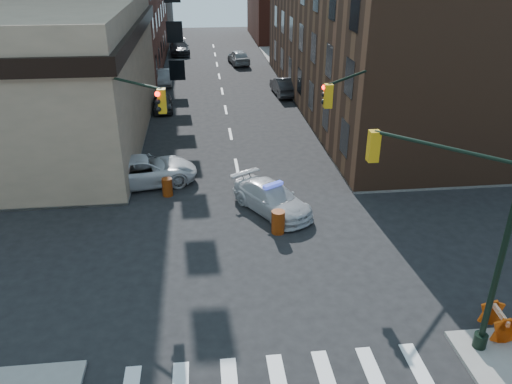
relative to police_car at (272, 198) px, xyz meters
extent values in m
plane|color=black|center=(-1.33, -4.10, -0.71)|extent=(140.00, 140.00, 0.00)
cube|color=gray|center=(21.67, 28.65, -0.64)|extent=(34.00, 54.50, 0.15)
cube|color=#462B1C|center=(11.67, 18.40, 6.29)|extent=(14.00, 34.00, 14.00)
cylinder|color=black|center=(5.47, -10.40, 3.44)|extent=(0.20, 0.20, 8.00)
cylinder|color=black|center=(5.47, -10.40, -0.31)|extent=(0.44, 0.44, 0.50)
cylinder|color=black|center=(3.88, -8.81, 5.94)|extent=(3.27, 3.27, 0.12)
cube|color=#BF8C0C|center=(2.28, -7.22, 5.44)|extent=(0.35, 0.35, 1.05)
sphere|color=#FF0C05|center=(2.44, -7.07, 5.79)|extent=(0.22, 0.22, 0.22)
sphere|color=black|center=(2.44, -7.07, 5.46)|extent=(0.22, 0.22, 0.22)
sphere|color=black|center=(2.44, -7.07, 5.13)|extent=(0.22, 0.22, 0.22)
cylinder|color=black|center=(-8.13, 2.20, 3.44)|extent=(0.20, 0.20, 8.00)
cylinder|color=black|center=(-8.13, 2.20, -0.31)|extent=(0.44, 0.44, 0.50)
cylinder|color=black|center=(-6.54, 0.61, 5.94)|extent=(3.27, 3.27, 0.12)
cube|color=#BF8C0C|center=(-4.95, -0.98, 5.44)|extent=(0.35, 0.35, 1.05)
sphere|color=#FF0C05|center=(-5.11, -1.14, 5.79)|extent=(0.22, 0.22, 0.22)
sphere|color=black|center=(-5.11, -1.14, 5.46)|extent=(0.22, 0.22, 0.22)
sphere|color=black|center=(-5.11, -1.14, 5.13)|extent=(0.22, 0.22, 0.22)
cylinder|color=black|center=(5.47, 2.20, 3.44)|extent=(0.20, 0.20, 8.00)
cylinder|color=black|center=(5.47, 2.20, -0.31)|extent=(0.44, 0.44, 0.50)
cylinder|color=black|center=(3.88, 0.61, 5.94)|extent=(3.27, 3.27, 0.12)
cube|color=#BF8C0C|center=(2.28, -0.98, 5.44)|extent=(0.35, 0.35, 1.05)
sphere|color=#FF0C05|center=(2.13, -0.83, 5.79)|extent=(0.22, 0.22, 0.22)
sphere|color=black|center=(2.13, -0.83, 5.46)|extent=(0.22, 0.22, 0.22)
sphere|color=black|center=(2.13, -0.83, 5.13)|extent=(0.22, 0.22, 0.22)
cylinder|color=black|center=(6.17, 21.90, 0.74)|extent=(0.24, 0.24, 2.60)
sphere|color=brown|center=(6.17, 21.90, 2.79)|extent=(3.00, 3.00, 3.00)
cylinder|color=black|center=(6.17, 29.90, 0.74)|extent=(0.24, 0.24, 2.60)
sphere|color=brown|center=(6.17, 29.90, 2.79)|extent=(3.00, 3.00, 3.00)
imported|color=#BCBDC1|center=(0.00, 0.00, 0.00)|extent=(4.23, 5.25, 1.43)
imported|color=silver|center=(-6.66, 4.00, 0.10)|extent=(6.30, 3.86, 1.63)
imported|color=black|center=(-6.46, 18.28, -0.05)|extent=(1.81, 4.00, 1.33)
imported|color=gray|center=(-6.83, 27.22, -0.02)|extent=(1.65, 4.29, 1.39)
imported|color=black|center=(-5.72, 42.52, 0.11)|extent=(2.79, 5.87, 1.65)
imported|color=black|center=(4.17, 22.00, 0.09)|extent=(2.01, 4.97, 1.60)
imported|color=gray|center=(1.17, 35.71, 0.11)|extent=(2.55, 5.03, 1.64)
imported|color=black|center=(-10.00, 3.80, 0.36)|extent=(0.80, 0.77, 1.84)
imported|color=black|center=(-10.73, 1.93, 0.36)|extent=(1.12, 1.05, 1.84)
imported|color=#1F232F|center=(-11.96, 2.82, 0.38)|extent=(1.16, 1.02, 1.88)
cylinder|color=red|center=(-0.01, -2.13, -0.16)|extent=(0.83, 0.83, 1.11)
cylinder|color=#C54C09|center=(-5.33, 2.39, -0.22)|extent=(0.70, 0.70, 0.99)
camera|label=1|loc=(-3.26, -22.09, 11.29)|focal=35.00mm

